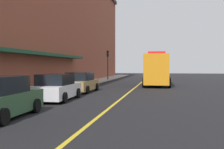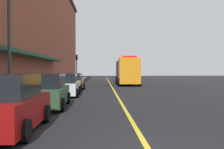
# 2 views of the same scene
# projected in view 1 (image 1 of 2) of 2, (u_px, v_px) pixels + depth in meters

# --- Properties ---
(ground_plane) EXTENTS (112.00, 112.00, 0.00)m
(ground_plane) POSITION_uv_depth(u_px,v_px,m) (136.00, 87.00, 28.11)
(ground_plane) COLOR black
(sidewalk_left) EXTENTS (2.40, 70.00, 0.15)m
(sidewalk_left) POSITION_uv_depth(u_px,v_px,m) (78.00, 85.00, 29.22)
(sidewalk_left) COLOR #ADA8A0
(sidewalk_left) RESTS_ON ground
(lane_center_stripe) EXTENTS (0.16, 70.00, 0.01)m
(lane_center_stripe) POSITION_uv_depth(u_px,v_px,m) (136.00, 87.00, 28.11)
(lane_center_stripe) COLOR gold
(lane_center_stripe) RESTS_ON ground
(brick_building_left) EXTENTS (12.83, 64.00, 16.10)m
(brick_building_left) POSITION_uv_depth(u_px,v_px,m) (11.00, 11.00, 29.24)
(brick_building_left) COLOR brown
(brick_building_left) RESTS_ON ground
(parked_car_2) EXTENTS (2.24, 4.63, 1.64)m
(parked_car_2) POSITION_uv_depth(u_px,v_px,m) (57.00, 88.00, 17.17)
(parked_car_2) COLOR silver
(parked_car_2) RESTS_ON ground
(parked_car_3) EXTENTS (2.13, 4.90, 1.64)m
(parked_car_3) POSITION_uv_depth(u_px,v_px,m) (81.00, 83.00, 22.58)
(parked_car_3) COLOR #A5844C
(parked_car_3) RESTS_ON ground
(utility_truck) EXTENTS (2.80, 8.04, 3.59)m
(utility_truck) POSITION_uv_depth(u_px,v_px,m) (157.00, 70.00, 29.85)
(utility_truck) COLOR orange
(utility_truck) RESTS_ON ground
(parking_meter_0) EXTENTS (0.14, 0.18, 1.33)m
(parking_meter_0) POSITION_uv_depth(u_px,v_px,m) (60.00, 80.00, 21.69)
(parking_meter_0) COLOR #4C4C51
(parking_meter_0) RESTS_ON sidewalk_left
(parking_meter_1) EXTENTS (0.14, 0.18, 1.33)m
(parking_meter_1) POSITION_uv_depth(u_px,v_px,m) (66.00, 79.00, 23.09)
(parking_meter_1) COLOR #4C4C51
(parking_meter_1) RESTS_ON sidewalk_left
(traffic_light_near) EXTENTS (0.38, 0.36, 4.30)m
(traffic_light_near) POSITION_uv_depth(u_px,v_px,m) (108.00, 59.00, 40.71)
(traffic_light_near) COLOR #232326
(traffic_light_near) RESTS_ON sidewalk_left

